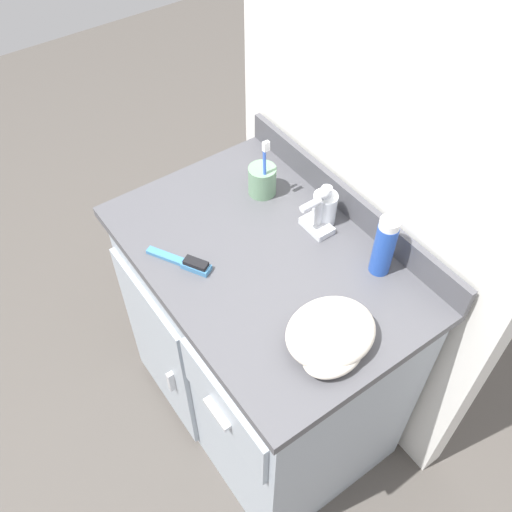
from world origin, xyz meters
The scene contains 10 objects.
ground_plane centered at (0.00, 0.00, 0.00)m, with size 6.00×6.00×0.00m, color #4C4742.
wall_back centered at (0.00, 0.34, 1.10)m, with size 1.04×0.08×2.20m, color silver.
vanity centered at (0.00, 0.00, 0.43)m, with size 0.86×0.60×0.83m.
backsplash centered at (0.00, 0.28, 0.87)m, with size 0.86×0.02×0.08m.
sink_faucet centered at (0.00, 0.17, 0.88)m, with size 0.09×0.09×0.14m.
toothbrush_cup centered at (-0.20, 0.14, 0.87)m, with size 0.08×0.08×0.20m.
soap_dispenser centered at (-0.01, 0.21, 0.88)m, with size 0.07×0.07×0.13m.
shaving_cream_can centered at (0.20, 0.21, 0.91)m, with size 0.05×0.05×0.18m.
hairbrush centered at (-0.09, -0.18, 0.84)m, with size 0.17×0.11×0.03m.
hand_towel centered at (0.31, -0.04, 0.86)m, with size 0.19×0.22×0.08m.
Camera 1 is at (0.78, -0.59, 1.94)m, focal length 40.00 mm.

